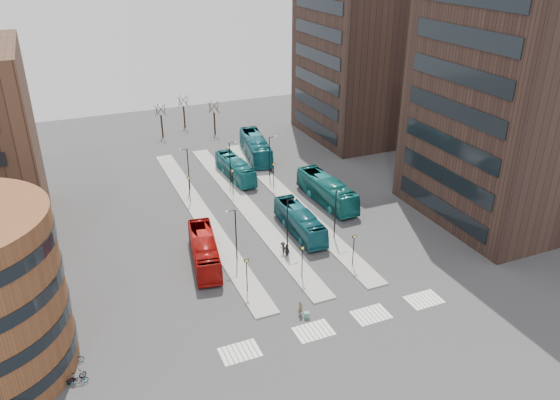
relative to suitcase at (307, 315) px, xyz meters
name	(u,v)px	position (x,y,z in m)	size (l,w,h in m)	color
ground	(345,356)	(0.76, -5.95, -0.30)	(160.00, 160.00, 0.00)	#2F2F32
island_left	(202,215)	(-3.24, 24.05, -0.23)	(2.50, 45.00, 0.15)	gray
island_mid	(246,206)	(2.76, 24.05, -0.23)	(2.50, 45.00, 0.15)	gray
island_right	(288,199)	(8.76, 24.05, -0.23)	(2.50, 45.00, 0.15)	gray
suitcase	(307,315)	(0.00, 0.00, 0.00)	(0.49, 0.39, 0.61)	navy
red_bus	(204,250)	(-5.97, 13.09, 1.20)	(2.53, 10.83, 3.02)	#9B0F0B
teal_bus_a	(300,221)	(6.33, 15.08, 1.17)	(2.48, 10.60, 2.95)	#12505B
teal_bus_b	(235,169)	(4.65, 33.71, 1.16)	(2.47, 10.55, 2.94)	#166970
teal_bus_c	(327,190)	(13.14, 21.25, 1.38)	(2.83, 12.11, 3.37)	#136060
teal_bus_d	(255,147)	(10.32, 40.27, 1.47)	(2.99, 12.77, 3.56)	#155E6A
traveller	(300,308)	(-0.35, 0.63, 0.46)	(0.56, 0.37, 1.53)	brown
commuter_a	(201,264)	(-6.80, 11.41, 0.58)	(0.86, 0.67, 1.77)	black
commuter_b	(287,252)	(2.50, 10.15, 0.62)	(1.09, 0.45, 1.86)	black
commuter_c	(283,248)	(2.46, 11.21, 0.47)	(1.00, 0.57, 1.54)	black
bicycle_near	(77,379)	(-20.24, -0.35, 0.13)	(0.58, 1.67, 0.88)	gray
bicycle_mid	(77,376)	(-20.24, -0.05, 0.18)	(0.46, 1.62, 0.97)	gray
bicycle_far	(74,358)	(-20.24, 2.37, 0.11)	(0.55, 1.57, 0.82)	gray
crosswalk_stripes	(341,323)	(2.51, -1.95, -0.30)	(22.35, 2.40, 0.01)	silver
tower_near	(523,97)	(32.74, 10.05, 14.69)	(20.12, 20.00, 30.00)	#32221B
tower_far	(370,48)	(32.74, 44.05, 14.69)	(20.12, 20.00, 30.00)	#32221B
sign_poles	(262,213)	(2.36, 17.05, 2.10)	(12.45, 22.12, 3.65)	black
lamp_posts	(255,187)	(3.40, 22.05, 3.27)	(14.04, 20.24, 6.12)	black
bare_trees	(187,118)	(3.43, 56.71, 2.42)	(10.97, 8.14, 5.90)	black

